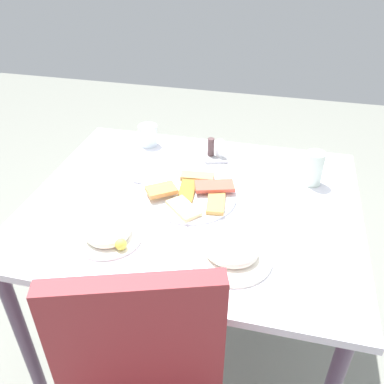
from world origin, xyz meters
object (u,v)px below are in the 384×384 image
(pide_platter, at_px, (192,194))
(spoon, at_px, (119,179))
(dining_table, at_px, (193,221))
(drinking_glass, at_px, (148,135))
(salad_plate_greens, at_px, (108,232))
(fork, at_px, (122,174))
(salad_plate_rice, at_px, (232,253))
(paper_napkin, at_px, (121,178))
(condiment_caddy, at_px, (215,152))
(soda_can, at_px, (314,168))

(pide_platter, xyz_separation_m, spoon, (0.28, -0.04, -0.01))
(dining_table, bearing_deg, drinking_glass, -52.12)
(dining_table, height_order, salad_plate_greens, salad_plate_greens)
(fork, bearing_deg, salad_plate_rice, 134.10)
(spoon, bearing_deg, pide_platter, 167.83)
(paper_napkin, distance_m, condiment_caddy, 0.38)
(dining_table, xyz_separation_m, condiment_caddy, (-0.02, -0.30, 0.11))
(dining_table, height_order, soda_can, soda_can)
(soda_can, height_order, drinking_glass, soda_can)
(dining_table, distance_m, spoon, 0.31)
(pide_platter, bearing_deg, salad_plate_rice, 124.00)
(soda_can, relative_size, drinking_glass, 1.43)
(salad_plate_rice, relative_size, condiment_caddy, 2.06)
(salad_plate_greens, relative_size, condiment_caddy, 1.81)
(drinking_glass, bearing_deg, paper_napkin, 86.39)
(fork, bearing_deg, salad_plate_greens, 95.50)
(paper_napkin, relative_size, spoon, 0.75)
(dining_table, bearing_deg, spoon, -12.06)
(spoon, bearing_deg, fork, -93.80)
(pide_platter, bearing_deg, fork, -15.46)
(dining_table, distance_m, condiment_caddy, 0.32)
(dining_table, xyz_separation_m, soda_can, (-0.38, -0.20, 0.15))
(salad_plate_greens, distance_m, condiment_caddy, 0.58)
(pide_platter, xyz_separation_m, condiment_caddy, (-0.03, -0.28, 0.01))
(soda_can, xyz_separation_m, paper_napkin, (0.67, 0.13, -0.06))
(soda_can, bearing_deg, spoon, 12.07)
(dining_table, distance_m, pide_platter, 0.10)
(dining_table, relative_size, paper_napkin, 8.70)
(salad_plate_greens, relative_size, paper_napkin, 1.62)
(salad_plate_rice, distance_m, fork, 0.57)
(salad_plate_rice, bearing_deg, drinking_glass, -53.38)
(salad_plate_rice, relative_size, soda_can, 1.89)
(soda_can, xyz_separation_m, drinking_glass, (0.65, -0.14, -0.02))
(salad_plate_rice, bearing_deg, condiment_caddy, -74.64)
(condiment_caddy, bearing_deg, spoon, 37.90)
(pide_platter, bearing_deg, paper_napkin, -11.96)
(dining_table, bearing_deg, salad_plate_greens, 50.48)
(salad_plate_rice, height_order, fork, salad_plate_rice)
(dining_table, xyz_separation_m, spoon, (0.29, -0.06, 0.09))
(salad_plate_rice, bearing_deg, dining_table, -55.28)
(pide_platter, relative_size, fork, 1.88)
(salad_plate_rice, distance_m, paper_napkin, 0.56)
(salad_plate_greens, distance_m, paper_napkin, 0.33)
(drinking_glass, distance_m, spoon, 0.29)
(condiment_caddy, bearing_deg, drinking_glass, -9.47)
(dining_table, xyz_separation_m, salad_plate_rice, (-0.17, 0.24, 0.10))
(soda_can, height_order, paper_napkin, soda_can)
(drinking_glass, xyz_separation_m, paper_napkin, (0.02, 0.27, -0.04))
(dining_table, bearing_deg, pide_platter, -65.25)
(salad_plate_greens, xyz_separation_m, paper_napkin, (0.09, -0.32, -0.02))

